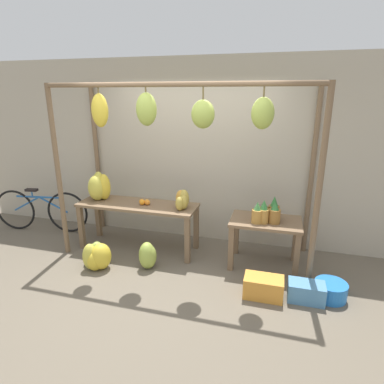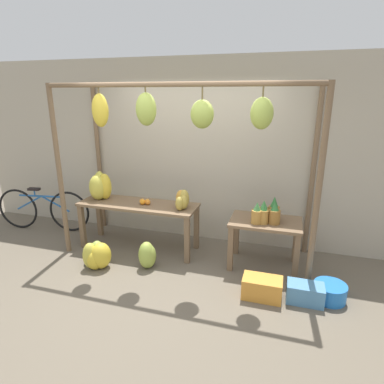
{
  "view_description": "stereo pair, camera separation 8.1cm",
  "coord_description": "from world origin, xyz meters",
  "views": [
    {
      "loc": [
        1.26,
        -3.33,
        2.27
      ],
      "look_at": [
        0.12,
        0.76,
        0.97
      ],
      "focal_mm": 30.0,
      "sensor_mm": 36.0,
      "label": 1
    },
    {
      "loc": [
        1.34,
        -3.3,
        2.27
      ],
      "look_at": [
        0.12,
        0.76,
        0.97
      ],
      "focal_mm": 30.0,
      "sensor_mm": 36.0,
      "label": 2
    }
  ],
  "objects": [
    {
      "name": "shop_wall_back",
      "position": [
        0.0,
        1.44,
        1.4
      ],
      "size": [
        8.0,
        0.08,
        2.8
      ],
      "color": "#B2A893",
      "rests_on": "ground_plane"
    },
    {
      "name": "fruit_crate_purple",
      "position": [
        1.67,
        0.07,
        0.11
      ],
      "size": [
        0.4,
        0.24,
        0.22
      ],
      "color": "#4C84B2",
      "rests_on": "ground_plane"
    },
    {
      "name": "parked_bicycle",
      "position": [
        -2.6,
        0.92,
        0.37
      ],
      "size": [
        1.65,
        0.28,
        0.75
      ],
      "color": "black",
      "rests_on": "ground_plane"
    },
    {
      "name": "ground_plane",
      "position": [
        0.0,
        0.0,
        0.0
      ],
      "size": [
        20.0,
        20.0,
        0.0
      ],
      "primitive_type": "plane",
      "color": "#665B4C"
    },
    {
      "name": "pineapple_cluster",
      "position": [
        1.15,
        0.71,
        0.79
      ],
      "size": [
        0.36,
        0.34,
        0.32
      ],
      "color": "#B27F38",
      "rests_on": "display_table_side"
    },
    {
      "name": "banana_pile_on_table",
      "position": [
        -1.36,
        0.79,
        0.91
      ],
      "size": [
        0.36,
        0.35,
        0.43
      ],
      "color": "gold",
      "rests_on": "display_table_main"
    },
    {
      "name": "banana_pile_ground_left",
      "position": [
        -1.03,
        0.07,
        0.17
      ],
      "size": [
        0.52,
        0.47,
        0.37
      ],
      "color": "gold",
      "rests_on": "ground_plane"
    },
    {
      "name": "display_table_main",
      "position": [
        -0.72,
        0.76,
        0.61
      ],
      "size": [
        1.77,
        0.57,
        0.72
      ],
      "color": "brown",
      "rests_on": "ground_plane"
    },
    {
      "name": "banana_pile_ground_right",
      "position": [
        -0.36,
        0.24,
        0.18
      ],
      "size": [
        0.28,
        0.29,
        0.38
      ],
      "color": "#9EB247",
      "rests_on": "ground_plane"
    },
    {
      "name": "stall_awning",
      "position": [
        0.03,
        0.52,
        1.81
      ],
      "size": [
        3.48,
        1.15,
        2.41
      ],
      "color": "brown",
      "rests_on": "ground_plane"
    },
    {
      "name": "blue_bucket",
      "position": [
        1.94,
        0.19,
        0.1
      ],
      "size": [
        0.36,
        0.36,
        0.2
      ],
      "color": "blue",
      "rests_on": "ground_plane"
    },
    {
      "name": "display_table_side",
      "position": [
        1.14,
        0.75,
        0.53
      ],
      "size": [
        0.93,
        0.6,
        0.67
      ],
      "color": "brown",
      "rests_on": "ground_plane"
    },
    {
      "name": "fruit_crate_white",
      "position": [
        1.19,
        0.01,
        0.12
      ],
      "size": [
        0.45,
        0.27,
        0.25
      ],
      "color": "orange",
      "rests_on": "ground_plane"
    },
    {
      "name": "papaya_pile",
      "position": [
        -0.02,
        0.75,
        0.84
      ],
      "size": [
        0.23,
        0.31,
        0.27
      ],
      "color": "#B2993D",
      "rests_on": "display_table_main"
    },
    {
      "name": "orange_pile",
      "position": [
        -0.6,
        0.75,
        0.76
      ],
      "size": [
        0.18,
        0.12,
        0.08
      ],
      "color": "orange",
      "rests_on": "display_table_main"
    }
  ]
}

